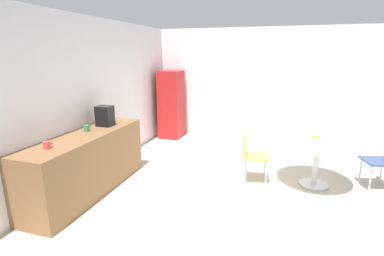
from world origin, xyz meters
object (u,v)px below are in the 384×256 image
Objects in this scene: mug_green at (113,119)px; mug_red at (87,128)px; round_table at (318,149)px; chair_yellow at (250,151)px; locker_cabinet at (171,104)px; fruit_bowl at (315,139)px; mug_white at (47,145)px; coffee_maker at (105,116)px.

mug_red is (-0.66, 0.03, 0.00)m from mug_green.
chair_yellow is (-0.14, 1.00, -0.08)m from round_table.
locker_cabinet is 3.01m from mug_red.
chair_yellow is (-2.05, -2.14, -0.29)m from locker_cabinet.
locker_cabinet reaches higher than fruit_bowl.
locker_cabinet is 3.85m from mug_white.
round_table is 9.19× the size of mug_white.
fruit_bowl is 1.69× the size of mug_red.
chair_yellow is 6.43× the size of mug_red.
coffee_maker reaches higher than mug_green.
locker_cabinet is at bearing -2.18° from coffee_maker.
chair_yellow is at bearing -75.61° from coffee_maker.
fruit_bowl is 3.42m from mug_red.
mug_green is at bearing 7.96° from coffee_maker.
mug_white is (-1.92, 3.26, 0.34)m from round_table.
coffee_maker is (-0.71, 3.25, 0.46)m from round_table.
round_table is 3.70× the size of coffee_maker.
mug_white is 1.50m from mug_green.
mug_white is at bearing 120.56° from round_table.
fruit_bowl reaches higher than round_table.
coffee_maker is (-0.29, -0.04, 0.11)m from mug_green.
fruit_bowl reaches higher than chair_yellow.
round_table is at bearing -121.35° from locker_cabinet.
fruit_bowl is 3.71m from mug_white.
coffee_maker reaches higher than fruit_bowl.
coffee_maker is at bearing 102.41° from round_table.
chair_yellow is 0.98m from fruit_bowl.
mug_red is (0.84, 0.06, 0.00)m from mug_white.
mug_red is 0.40× the size of coffee_maker.
mug_white is 0.40× the size of coffee_maker.
coffee_maker is (-0.58, 2.24, 0.54)m from chair_yellow.
fruit_bowl is at bearing -72.52° from mug_red.
mug_green is (-2.34, 0.14, 0.14)m from locker_cabinet.
mug_green is (-0.43, 3.29, 0.34)m from round_table.
chair_yellow is at bearing 97.86° from round_table.
mug_white and mug_green have the same top height.
mug_green is 1.00× the size of mug_red.
chair_yellow is 2.34m from mug_green.
round_table is at bearing -82.14° from chair_yellow.
coffee_maker is at bearing -0.67° from mug_white.
mug_white is 0.84m from mug_red.
mug_red is at bearing 176.72° from locker_cabinet.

